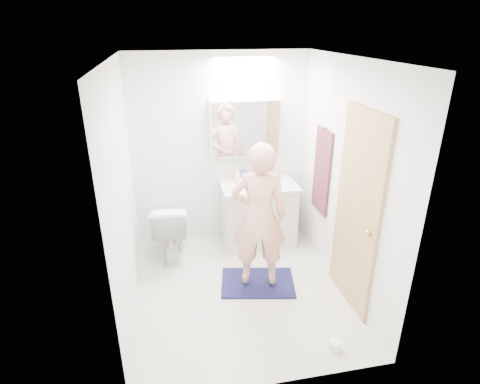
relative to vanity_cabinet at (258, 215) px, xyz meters
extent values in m
plane|color=silver|center=(-0.44, -0.96, -0.39)|extent=(2.50, 2.50, 0.00)
plane|color=white|center=(-0.44, -0.96, 2.01)|extent=(2.50, 2.50, 0.00)
plane|color=white|center=(-0.44, 0.29, 0.81)|extent=(2.50, 0.00, 2.50)
plane|color=white|center=(-0.44, -2.21, 0.81)|extent=(2.50, 0.00, 2.50)
plane|color=white|center=(-1.54, -0.96, 0.81)|extent=(0.00, 2.50, 2.50)
plane|color=white|center=(0.66, -0.96, 0.81)|extent=(0.00, 2.50, 2.50)
cube|color=silver|center=(0.00, 0.00, 0.00)|extent=(0.90, 0.55, 0.78)
cube|color=white|center=(0.00, 0.00, 0.41)|extent=(0.95, 0.58, 0.04)
cylinder|color=white|center=(0.00, 0.03, 0.45)|extent=(0.36, 0.36, 0.03)
cylinder|color=#B6B6BB|center=(0.00, 0.22, 0.51)|extent=(0.02, 0.02, 0.16)
cube|color=white|center=(-0.14, 0.21, 1.11)|extent=(0.88, 0.14, 0.70)
cube|color=silver|center=(-0.14, 0.13, 1.11)|extent=(0.84, 0.01, 0.66)
imported|color=white|center=(-1.12, -0.11, -0.02)|extent=(0.49, 0.77, 0.74)
cube|color=#191543|center=(-0.22, -0.90, -0.38)|extent=(0.89, 0.69, 0.02)
imported|color=#E49C88|center=(-0.22, -0.90, 0.45)|extent=(0.64, 0.49, 1.59)
cube|color=#A57B52|center=(0.64, -1.31, 0.61)|extent=(0.04, 0.80, 2.00)
sphere|color=gold|center=(0.60, -1.61, 0.56)|extent=(0.06, 0.06, 0.06)
cube|color=#142940|center=(0.64, -0.41, 0.71)|extent=(0.02, 0.42, 1.00)
cylinder|color=silver|center=(0.63, -0.41, 1.23)|extent=(0.07, 0.02, 0.02)
imported|color=#F0EA9B|center=(-0.25, 0.15, 0.53)|extent=(0.11, 0.11, 0.21)
imported|color=#5077AD|center=(-0.15, 0.18, 0.52)|extent=(0.11, 0.11, 0.17)
imported|color=#3C56B4|center=(0.20, 0.16, 0.47)|extent=(0.11, 0.11, 0.08)
cylinder|color=white|center=(0.22, -1.98, -0.34)|extent=(0.11, 0.11, 0.10)
camera|label=1|loc=(-1.13, -4.39, 2.27)|focal=29.16mm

